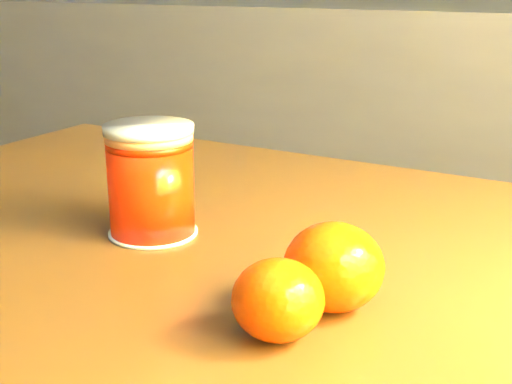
% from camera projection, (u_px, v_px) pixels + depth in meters
% --- Properties ---
extents(kitchen_counter, '(3.15, 0.60, 0.90)m').
position_uv_depth(kitchen_counter, '(137.00, 160.00, 2.04)').
color(kitchen_counter, '#525258').
rests_on(kitchen_counter, ground).
extents(table, '(1.06, 0.79, 0.75)m').
position_uv_depth(table, '(250.00, 372.00, 0.60)').
color(table, brown).
rests_on(table, ground).
extents(juice_glass, '(0.08, 0.08, 0.10)m').
position_uv_depth(juice_glass, '(151.00, 181.00, 0.63)').
color(juice_glass, red).
rests_on(juice_glass, table).
extents(orange_front, '(0.06, 0.06, 0.05)m').
position_uv_depth(orange_front, '(278.00, 300.00, 0.46)').
color(orange_front, '#FF4905').
rests_on(orange_front, table).
extents(orange_back, '(0.08, 0.08, 0.06)m').
position_uv_depth(orange_back, '(334.00, 267.00, 0.49)').
color(orange_back, '#FF4905').
rests_on(orange_back, table).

